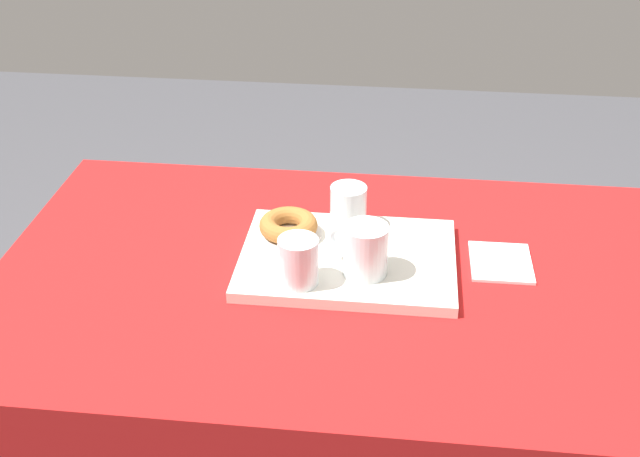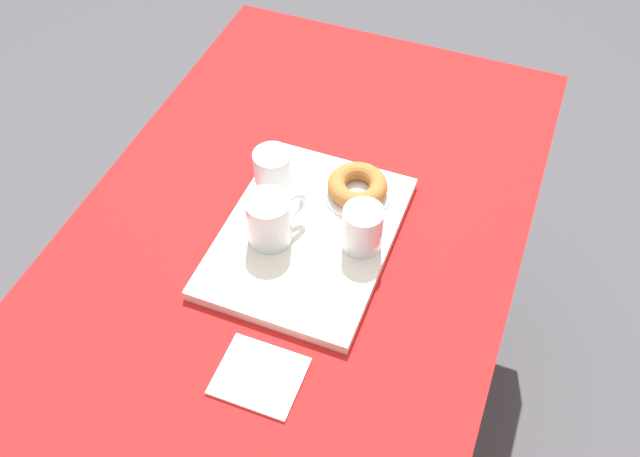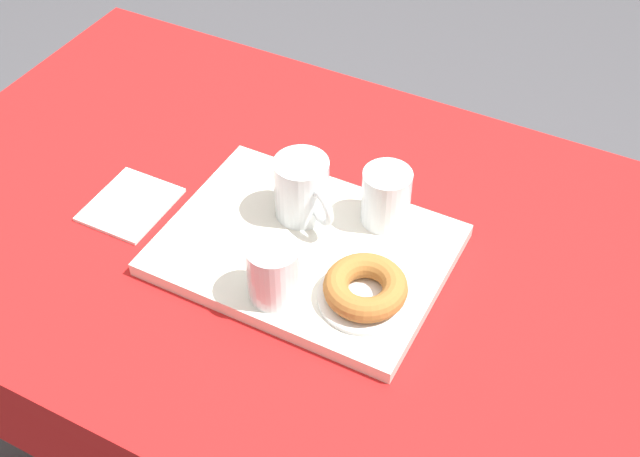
# 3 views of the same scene
# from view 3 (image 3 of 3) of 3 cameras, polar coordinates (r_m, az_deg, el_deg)

# --- Properties ---
(dining_table) EXTENTS (1.36, 0.83, 0.77)m
(dining_table) POSITION_cam_3_polar(r_m,az_deg,el_deg) (1.31, -0.71, -3.85)
(dining_table) COLOR red
(dining_table) RESTS_ON ground
(serving_tray) EXTENTS (0.41, 0.30, 0.02)m
(serving_tray) POSITION_cam_3_polar(r_m,az_deg,el_deg) (1.20, -1.05, -1.48)
(serving_tray) COLOR silver
(serving_tray) RESTS_ON dining_table
(tea_mug_left) EXTENTS (0.12, 0.09, 0.10)m
(tea_mug_left) POSITION_cam_3_polar(r_m,az_deg,el_deg) (1.21, -1.24, 2.68)
(tea_mug_left) COLOR white
(tea_mug_left) RESTS_ON serving_tray
(water_glass_near) EXTENTS (0.07, 0.07, 0.09)m
(water_glass_near) POSITION_cam_3_polar(r_m,az_deg,el_deg) (1.21, 4.61, 2.02)
(water_glass_near) COLOR white
(water_glass_near) RESTS_ON serving_tray
(water_glass_far) EXTENTS (0.07, 0.07, 0.09)m
(water_glass_far) POSITION_cam_3_polar(r_m,az_deg,el_deg) (1.10, -3.23, -3.15)
(water_glass_far) COLOR white
(water_glass_far) RESTS_ON serving_tray
(donut_plate_left) EXTENTS (0.13, 0.13, 0.01)m
(donut_plate_left) POSITION_cam_3_polar(r_m,az_deg,el_deg) (1.12, 3.14, -4.81)
(donut_plate_left) COLOR white
(donut_plate_left) RESTS_ON serving_tray
(sugar_donut_left) EXTENTS (0.12, 0.12, 0.04)m
(sugar_donut_left) POSITION_cam_3_polar(r_m,az_deg,el_deg) (1.11, 3.18, -4.10)
(sugar_donut_left) COLOR #A3662D
(sugar_donut_left) RESTS_ON donut_plate_left
(paper_napkin) EXTENTS (0.12, 0.14, 0.01)m
(paper_napkin) POSITION_cam_3_polar(r_m,az_deg,el_deg) (1.32, -13.05, 1.63)
(paper_napkin) COLOR white
(paper_napkin) RESTS_ON dining_table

